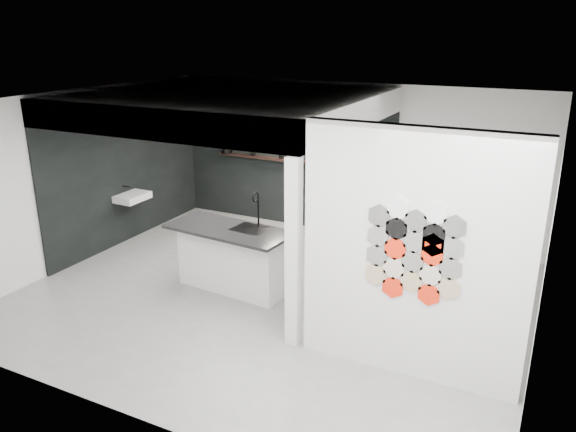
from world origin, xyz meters
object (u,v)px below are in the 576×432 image
Objects in this scene: wall_basin at (132,197)px; utensil_cup at (253,153)px; partition_panel at (412,257)px; kettle at (324,160)px; stockpot at (227,148)px; kitchen_island at (233,257)px; glass_bowl at (354,164)px; glass_vase at (354,163)px; bottle_dark at (281,154)px.

wall_basin is 5.43× the size of utensil_cup.
kettle is at bearing 124.46° from partition_panel.
wall_basin is 2.25m from stockpot.
kitchen_island reaches higher than kettle.
glass_bowl is (3.39, 2.07, 0.52)m from wall_basin.
stockpot is 1.36× the size of glass_vase.
utensil_cup is (-2.09, 0.00, -0.02)m from glass_vase.
glass_bowl is at bearing 118.23° from partition_panel.
kettle is 1.16× the size of glass_vase.
glass_vase is at bearing 0.00° from glass_bowl.
partition_panel reaches higher than stockpot.
stockpot is 2.70m from glass_vase.
wall_basin is 3.87× the size of glass_vase.
glass_vase reaches higher than glass_bowl.
stockpot reaches higher than glass_bowl.
wall_basin is 0.31× the size of kitchen_island.
kitchen_island is at bearing -17.70° from wall_basin.
kitchen_island is at bearing -76.43° from bottle_dark.
bottle_dark is at bearing 47.31° from wall_basin.
bottle_dark reaches higher than kettle.
stockpot is 2.12m from kettle.
glass_bowl is at bearing 0.00° from utensil_cup.
glass_bowl is 0.03m from glass_vase.
wall_basin is 4.23× the size of glass_bowl.
kettle is at bearing 180.00° from glass_bowl.
partition_panel is at bearing -13.98° from kitchen_island.
bottle_dark is at bearing 172.72° from kettle.
partition_panel is at bearing -61.77° from glass_bowl.
partition_panel is 25.34× the size of utensil_cup.
kitchen_island reaches higher than glass_vase.
glass_bowl is 0.91× the size of glass_vase.
partition_panel is 3.15m from kitchen_island.
kettle reaches higher than utensil_cup.
wall_basin is at bearing 161.77° from partition_panel.
glass_vase is 1.40× the size of utensil_cup.
glass_bowl is 1.28× the size of utensil_cup.
partition_panel is 19.76× the size of glass_bowl.
wall_basin is at bearing -148.65° from glass_bowl.
kettle is at bearing 0.00° from bottle_dark.
glass_bowl is (0.79, 2.90, 0.87)m from kitchen_island.
glass_vase is (2.70, 0.00, -0.01)m from stockpot.
partition_panel is at bearing -47.35° from bottle_dark.
utensil_cup is (-2.09, 0.00, 0.00)m from glass_bowl.
bottle_dark is 1.57× the size of utensil_cup.
glass_bowl is (0.58, 0.00, -0.03)m from kettle.
utensil_cup is at bearing 0.00° from stockpot.
partition_panel is 15.62× the size of kettle.
wall_basin is at bearing -122.18° from utensil_cup.
stockpot is 2.70m from glass_bowl.
partition_panel reaches higher than glass_bowl.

